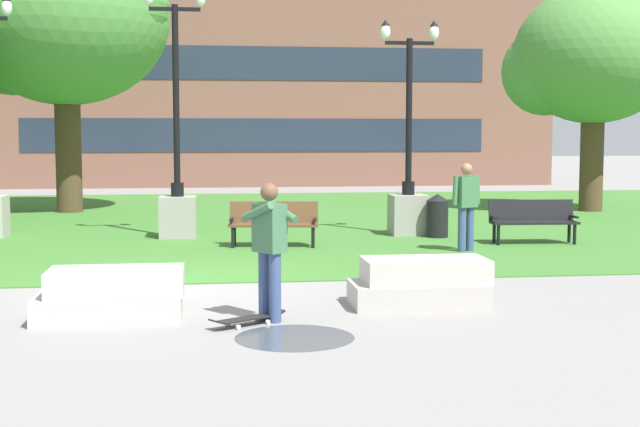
# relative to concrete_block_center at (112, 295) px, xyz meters

# --- Properties ---
(ground_plane) EXTENTS (140.00, 140.00, 0.00)m
(ground_plane) POSITION_rel_concrete_block_center_xyz_m (0.75, 2.46, -0.31)
(ground_plane) COLOR gray
(grass_lawn) EXTENTS (40.00, 20.00, 0.02)m
(grass_lawn) POSITION_rel_concrete_block_center_xyz_m (0.75, 12.46, -0.30)
(grass_lawn) COLOR #3D752D
(grass_lawn) RESTS_ON ground
(concrete_block_center) EXTENTS (1.83, 0.90, 0.64)m
(concrete_block_center) POSITION_rel_concrete_block_center_xyz_m (0.00, 0.00, 0.00)
(concrete_block_center) COLOR #BCB7B2
(concrete_block_center) RESTS_ON ground
(concrete_block_left) EXTENTS (1.82, 0.90, 0.64)m
(concrete_block_left) POSITION_rel_concrete_block_center_xyz_m (4.03, 0.39, 0.00)
(concrete_block_left) COLOR #B2ADA3
(concrete_block_left) RESTS_ON ground
(person_skateboarder) EXTENTS (0.71, 0.60, 1.71)m
(person_skateboarder) POSITION_rel_concrete_block_center_xyz_m (1.94, -0.34, 0.67)
(person_skateboarder) COLOR #384C7A
(person_skateboarder) RESTS_ON ground
(skateboard) EXTENTS (0.96, 0.73, 0.14)m
(skateboard) POSITION_rel_concrete_block_center_xyz_m (1.65, -0.54, -0.22)
(skateboard) COLOR black
(skateboard) RESTS_ON ground
(puddle) EXTENTS (1.37, 1.37, 0.01)m
(puddle) POSITION_rel_concrete_block_center_xyz_m (2.15, -1.27, -0.30)
(puddle) COLOR #47515B
(puddle) RESTS_ON ground
(park_bench_near_left) EXTENTS (1.83, 0.63, 0.90)m
(park_bench_near_left) POSITION_rel_concrete_block_center_xyz_m (7.92, 6.54, 0.23)
(park_bench_near_left) COLOR black
(park_bench_near_left) RESTS_ON grass_lawn
(park_bench_far_left) EXTENTS (1.85, 0.75, 0.90)m
(park_bench_far_left) POSITION_rel_concrete_block_center_xyz_m (2.53, 6.73, 0.23)
(park_bench_far_left) COLOR brown
(park_bench_far_left) RESTS_ON grass_lawn
(lamp_post_right) EXTENTS (1.32, 0.80, 4.78)m
(lamp_post_right) POSITION_rel_concrete_block_center_xyz_m (5.70, 8.44, 0.69)
(lamp_post_right) COLOR gray
(lamp_post_right) RESTS_ON grass_lawn
(lamp_post_left) EXTENTS (1.32, 0.80, 5.45)m
(lamp_post_left) POSITION_rel_concrete_block_center_xyz_m (0.56, 8.58, 0.81)
(lamp_post_left) COLOR gray
(lamp_post_left) RESTS_ON grass_lawn
(tree_far_right) EXTENTS (6.21, 5.91, 8.10)m
(tree_far_right) POSITION_rel_concrete_block_center_xyz_m (-2.81, 15.30, 5.21)
(tree_far_right) COLOR #4C3823
(tree_far_right) RESTS_ON grass_lawn
(tree_near_right) EXTENTS (4.90, 4.67, 6.52)m
(tree_near_right) POSITION_rel_concrete_block_center_xyz_m (12.33, 13.67, 4.17)
(tree_near_right) COLOR #4C3823
(tree_near_right) RESTS_ON grass_lawn
(trash_bin) EXTENTS (0.49, 0.49, 0.96)m
(trash_bin) POSITION_rel_concrete_block_center_xyz_m (6.22, 7.84, 0.20)
(trash_bin) COLOR black
(trash_bin) RESTS_ON grass_lawn
(person_bystander_near_lawn) EXTENTS (0.64, 0.37, 1.71)m
(person_bystander_near_lawn) POSITION_rel_concrete_block_center_xyz_m (6.17, 5.50, 0.68)
(person_bystander_near_lawn) COLOR #384C7A
(person_bystander_near_lawn) RESTS_ON grass_lawn
(building_facade_distant) EXTENTS (25.90, 1.03, 10.86)m
(building_facade_distant) POSITION_rel_concrete_block_center_xyz_m (3.39, 26.96, 5.11)
(building_facade_distant) COLOR brown
(building_facade_distant) RESTS_ON ground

